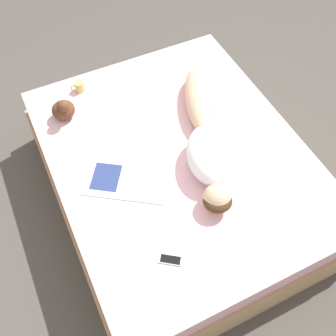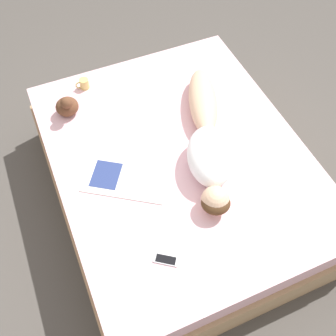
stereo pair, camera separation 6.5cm
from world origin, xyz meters
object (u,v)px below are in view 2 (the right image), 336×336
(coffee_mug, at_px, (84,84))
(cell_phone, at_px, (166,260))
(person, at_px, (208,140))
(open_magazine, at_px, (125,178))

(coffee_mug, distance_m, cell_phone, 1.57)
(cell_phone, bearing_deg, coffee_mug, -143.49)
(person, relative_size, open_magazine, 1.99)
(person, distance_m, cell_phone, 0.87)
(coffee_mug, relative_size, cell_phone, 0.71)
(person, xyz_separation_m, cell_phone, (0.58, 0.63, -0.10))
(person, height_order, coffee_mug, person)
(open_magazine, bearing_deg, coffee_mug, -55.99)
(cell_phone, bearing_deg, open_magazine, -142.31)
(person, bearing_deg, cell_phone, 68.22)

